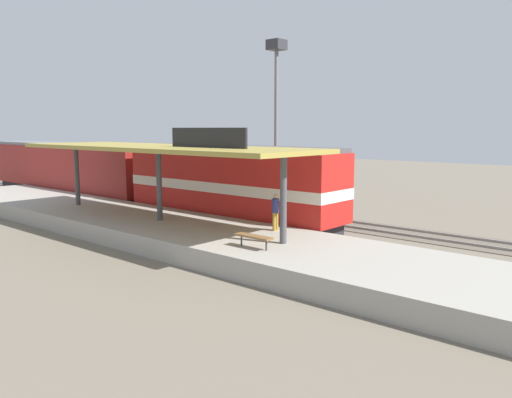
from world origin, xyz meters
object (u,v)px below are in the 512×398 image
Objects in this scene: platform_bench at (254,237)px; locomotive at (230,184)px; passenger_carriage_single at (68,169)px; light_mast at (276,88)px; person_waiting at (275,210)px.

locomotive is (6.00, 7.10, 1.07)m from platform_bench.
passenger_carriage_single is 18.06m from light_mast.
light_mast reaches higher than platform_bench.
person_waiting is at bearing 25.02° from platform_bench.
platform_bench is 25.83m from passenger_carriage_single.
light_mast is 15.05m from person_waiting.
platform_bench is at bearing -103.44° from passenger_carriage_single.
platform_bench is 9.36m from locomotive.
person_waiting is at bearing -96.69° from passenger_carriage_single.
platform_bench is 0.99× the size of person_waiting.
locomotive reaches higher than passenger_carriage_single.
locomotive is at bearing -159.67° from light_mast.
locomotive is at bearing 49.81° from platform_bench.
light_mast is (7.80, 2.89, 5.99)m from locomotive.
light_mast is (7.80, -15.11, 6.08)m from passenger_carriage_single.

